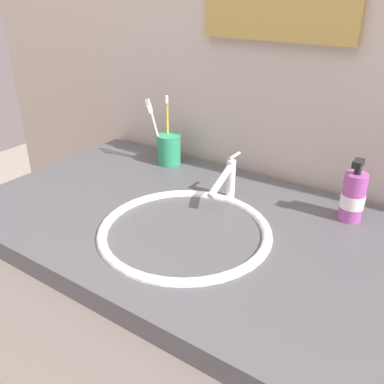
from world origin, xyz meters
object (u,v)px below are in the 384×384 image
(faucet, at_px, (227,179))
(toothbrush_red, at_px, (155,127))
(toothbrush_white, at_px, (156,131))
(soap_dispenser, at_px, (353,197))
(toothbrush_cup, at_px, (169,149))
(toothbrush_yellow, at_px, (168,125))

(faucet, relative_size, toothbrush_red, 0.74)
(toothbrush_white, relative_size, soap_dispenser, 1.17)
(toothbrush_cup, height_order, toothbrush_yellow, toothbrush_yellow)
(toothbrush_yellow, xyz_separation_m, soap_dispenser, (0.59, -0.05, -0.06))
(toothbrush_white, bearing_deg, toothbrush_cup, 38.24)
(faucet, xyz_separation_m, toothbrush_yellow, (-0.29, 0.13, 0.06))
(toothbrush_cup, relative_size, toothbrush_red, 0.48)
(toothbrush_yellow, relative_size, toothbrush_red, 1.04)
(faucet, height_order, toothbrush_yellow, toothbrush_yellow)
(toothbrush_red, bearing_deg, soap_dispenser, -1.69)
(toothbrush_cup, xyz_separation_m, toothbrush_white, (-0.03, -0.02, 0.06))
(toothbrush_white, relative_size, toothbrush_red, 0.94)
(toothbrush_cup, xyz_separation_m, toothbrush_yellow, (-0.02, 0.02, 0.07))
(toothbrush_red, relative_size, soap_dispenser, 1.25)
(toothbrush_white, distance_m, toothbrush_yellow, 0.04)
(faucet, height_order, toothbrush_white, toothbrush_white)
(toothbrush_cup, bearing_deg, toothbrush_yellow, 134.11)
(faucet, xyz_separation_m, toothbrush_cup, (-0.28, 0.11, -0.01))
(toothbrush_red, xyz_separation_m, soap_dispenser, (0.62, -0.02, -0.05))
(soap_dispenser, bearing_deg, faucet, -164.49)
(toothbrush_cup, height_order, toothbrush_red, toothbrush_red)
(toothbrush_red, bearing_deg, toothbrush_yellow, 50.32)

